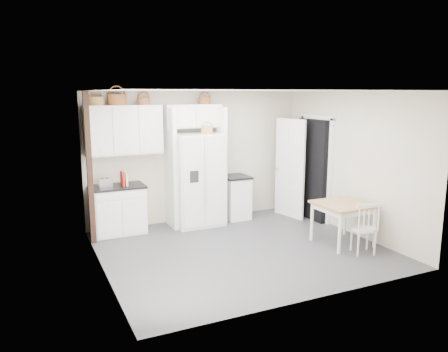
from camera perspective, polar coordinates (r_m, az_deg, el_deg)
name	(u,v)px	position (r m, az deg, el deg)	size (l,w,h in m)	color
floor	(241,249)	(7.41, 2.28, -9.46)	(4.50, 4.50, 0.00)	#33333C
ceiling	(243,91)	(6.95, 2.45, 11.07)	(4.50, 4.50, 0.00)	white
wall_back	(197,156)	(8.87, -3.54, 2.57)	(4.50, 4.50, 0.00)	#BAAD92
wall_left	(100,184)	(6.38, -15.93, -1.06)	(4.00, 4.00, 0.00)	#BAAD92
wall_right	(351,163)	(8.33, 16.28, 1.62)	(4.00, 4.00, 0.00)	#BAAD92
refrigerator	(197,180)	(8.53, -3.51, -0.47)	(0.93, 0.75, 1.80)	silver
base_cab_left	(118,211)	(8.30, -13.63, -4.40)	(0.93, 0.59, 0.86)	white
base_cab_right	(235,198)	(9.05, 1.49, -2.88)	(0.48, 0.58, 0.85)	white
dining_table	(343,223)	(7.81, 15.24, -6.00)	(0.86, 0.86, 0.72)	olive
windsor_chair	(364,229)	(7.45, 17.77, -6.61)	(0.39, 0.36, 0.81)	white
counter_left	(117,187)	(8.20, -13.77, -1.35)	(0.97, 0.63, 0.04)	black
counter_right	(235,177)	(8.96, 1.50, -0.10)	(0.52, 0.62, 0.04)	black
toaster	(105,183)	(8.07, -15.29, -0.87)	(0.24, 0.14, 0.17)	silver
cookbook_red	(122,179)	(8.11, -13.13, -0.38)	(0.04, 0.17, 0.26)	maroon
cookbook_cream	(127,179)	(8.13, -12.61, -0.45)	(0.03, 0.15, 0.23)	beige
basket_upper_a	(96,101)	(8.11, -16.33, 9.38)	(0.27, 0.27, 0.15)	olive
basket_upper_b	(117,100)	(8.17, -13.80, 9.66)	(0.33, 0.33, 0.20)	maroon
basket_upper_c	(144,101)	(8.28, -10.44, 9.59)	(0.23, 0.23, 0.13)	maroon
basket_bridge_b	(205,101)	(8.66, -2.55, 9.81)	(0.24, 0.24, 0.14)	maroon
basket_fridge_b	(207,130)	(8.37, -2.24, 5.97)	(0.22, 0.22, 0.12)	olive
upper_cabinet	(123,130)	(8.22, -13.00, 5.88)	(1.40, 0.34, 0.90)	white
bridge_cabinet	(193,116)	(8.58, -4.13, 7.82)	(1.12, 0.34, 0.45)	white
fridge_panel_left	(171,168)	(8.40, -6.98, 1.01)	(0.08, 0.60, 2.30)	white
fridge_panel_right	(219,165)	(8.76, -0.62, 1.49)	(0.08, 0.60, 2.30)	white
trim_post	(90,169)	(7.70, -17.16, 0.86)	(0.09, 0.09, 2.60)	black
doorway_void	(314,170)	(9.08, 11.64, 0.80)	(0.18, 0.85, 2.05)	black
door_slab	(290,168)	(9.15, 8.58, 0.98)	(0.80, 0.04, 2.05)	white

